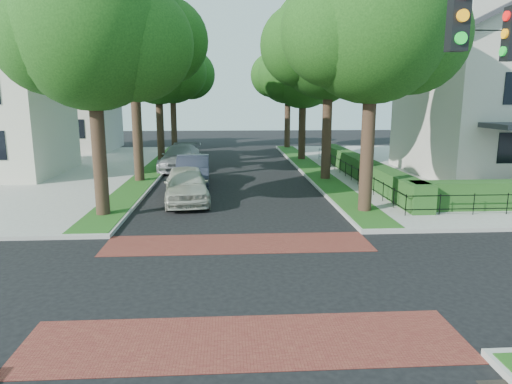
% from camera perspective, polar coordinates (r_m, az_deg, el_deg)
% --- Properties ---
extents(ground, '(120.00, 120.00, 0.00)m').
position_cam_1_polar(ground, '(12.64, -1.91, -10.96)').
color(ground, black).
rests_on(ground, ground).
extents(sidewalk_ne, '(30.00, 30.00, 0.15)m').
position_cam_1_polar(sidewalk_ne, '(36.81, 29.12, 2.67)').
color(sidewalk_ne, gray).
rests_on(sidewalk_ne, ground).
extents(crosswalk_far, '(9.00, 2.20, 0.01)m').
position_cam_1_polar(crosswalk_far, '(15.64, -2.24, -6.45)').
color(crosswalk_far, maroon).
rests_on(crosswalk_far, ground).
extents(crosswalk_near, '(9.00, 2.20, 0.01)m').
position_cam_1_polar(crosswalk_near, '(9.76, -1.35, -18.14)').
color(crosswalk_near, maroon).
rests_on(crosswalk_near, ground).
extents(grass_strip_ne, '(1.60, 29.80, 0.02)m').
position_cam_1_polar(grass_strip_ne, '(31.64, 6.93, 2.98)').
color(grass_strip_ne, '#194714').
rests_on(grass_strip_ne, sidewalk_ne).
extents(grass_strip_nw, '(1.60, 29.80, 0.02)m').
position_cam_1_polar(grass_strip_nw, '(31.54, -12.78, 2.75)').
color(grass_strip_nw, '#194714').
rests_on(grass_strip_nw, sidewalk_nw).
extents(tree_right_near, '(7.75, 6.67, 10.66)m').
position_cam_1_polar(tree_right_near, '(20.00, 14.54, 19.23)').
color(tree_right_near, black).
rests_on(tree_right_near, sidewalk_ne).
extents(tree_right_mid, '(8.25, 7.09, 11.22)m').
position_cam_1_polar(tree_right_mid, '(27.74, 9.29, 17.94)').
color(tree_right_mid, black).
rests_on(tree_right_mid, sidewalk_ne).
extents(tree_right_far, '(7.25, 6.23, 9.74)m').
position_cam_1_polar(tree_right_far, '(36.43, 6.03, 14.76)').
color(tree_right_far, black).
rests_on(tree_right_far, sidewalk_ne).
extents(tree_right_back, '(7.50, 6.45, 10.20)m').
position_cam_1_polar(tree_right_back, '(45.35, 4.12, 14.61)').
color(tree_right_back, black).
rests_on(tree_right_back, sidewalk_ne).
extents(tree_left_near, '(7.50, 6.45, 10.20)m').
position_cam_1_polar(tree_left_near, '(19.72, -19.44, 18.01)').
color(tree_left_near, black).
rests_on(tree_left_near, sidewalk_nw).
extents(tree_left_mid, '(8.00, 6.88, 11.48)m').
position_cam_1_polar(tree_left_mid, '(27.61, -14.88, 18.49)').
color(tree_left_mid, black).
rests_on(tree_left_mid, sidewalk_nw).
extents(tree_left_far, '(7.00, 6.02, 9.86)m').
position_cam_1_polar(tree_left_far, '(36.32, -11.98, 14.93)').
color(tree_left_far, black).
rests_on(tree_left_far, sidewalk_nw).
extents(tree_left_back, '(7.75, 6.66, 10.44)m').
position_cam_1_polar(tree_left_back, '(45.27, -10.29, 14.65)').
color(tree_left_back, black).
rests_on(tree_left_back, sidewalk_nw).
extents(hedge_main_road, '(1.00, 18.00, 1.20)m').
position_cam_1_polar(hedge_main_road, '(28.14, 13.08, 2.91)').
color(hedge_main_road, '#1D4718').
rests_on(hedge_main_road, sidewalk_ne).
extents(fence_main_road, '(0.06, 18.00, 0.90)m').
position_cam_1_polar(fence_main_road, '(27.95, 11.49, 2.61)').
color(fence_main_road, black).
rests_on(fence_main_road, sidewalk_ne).
extents(house_left_far, '(10.00, 9.00, 10.14)m').
position_cam_1_polar(house_left_far, '(46.23, -23.12, 10.91)').
color(house_left_far, beige).
rests_on(house_left_far, sidewalk_nw).
extents(parked_car_front, '(2.57, 5.21, 1.71)m').
position_cam_1_polar(parked_car_front, '(21.81, -8.70, 0.91)').
color(parked_car_front, '#B1B19F').
rests_on(parked_car_front, ground).
extents(parked_car_middle, '(2.01, 5.22, 1.70)m').
position_cam_1_polar(parked_car_middle, '(26.02, -7.87, 2.64)').
color(parked_car_middle, '#222634').
rests_on(parked_car_middle, ground).
extents(parked_car_rear, '(2.86, 5.99, 1.68)m').
position_cam_1_polar(parked_car_rear, '(32.08, -9.40, 4.26)').
color(parked_car_rear, gray).
rests_on(parked_car_rear, ground).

